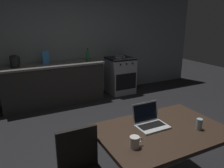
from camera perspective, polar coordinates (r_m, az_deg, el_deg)
name	(u,v)px	position (r m, az deg, el deg)	size (l,w,h in m)	color
ground_plane	(127,151)	(3.32, 3.77, -16.77)	(12.00, 12.00, 0.00)	black
back_wall	(80,38)	(5.36, -8.08, 11.46)	(6.40, 0.10, 2.70)	slate
kitchen_counter	(53,84)	(5.00, -14.68, 0.07)	(2.16, 0.64, 0.88)	#282623
stove_oven	(120,75)	(5.55, 2.07, 2.26)	(0.60, 0.62, 0.88)	gray
dining_table	(162,135)	(2.40, 12.53, -12.68)	(1.30, 0.89, 0.74)	#332319
laptop	(150,122)	(2.39, 9.67, -9.47)	(0.32, 0.27, 0.22)	silver
electric_kettle	(14,62)	(4.78, -23.61, 5.27)	(0.19, 0.17, 0.24)	black
bottle	(88,55)	(5.04, -6.20, 7.37)	(0.07, 0.07, 0.29)	#19592D
frying_pan	(120,57)	(5.42, 2.05, 6.94)	(0.26, 0.43, 0.05)	gray
coffee_mug	(135,142)	(2.02, 5.79, -14.48)	(0.13, 0.09, 0.10)	silver
drinking_glass	(199,124)	(2.46, 21.33, -9.48)	(0.06, 0.06, 0.11)	#99B7C6
cereal_box	(46,57)	(4.86, -16.57, 6.49)	(0.13, 0.05, 0.28)	#3372B2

